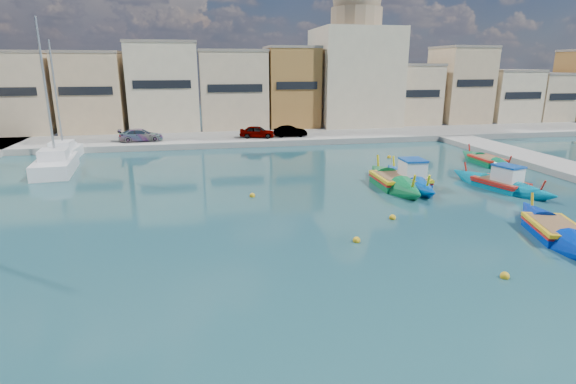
{
  "coord_description": "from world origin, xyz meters",
  "views": [
    {
      "loc": [
        -10.15,
        -17.16,
        8.07
      ],
      "look_at": [
        -5.53,
        6.0,
        1.4
      ],
      "focal_mm": 28.0,
      "sensor_mm": 36.0,
      "label": 1
    }
  ],
  "objects_px": {
    "luzzu_green": "(393,182)",
    "luzzu_blue_south": "(555,232)",
    "yacht_north": "(68,151)",
    "church_block": "(355,63)",
    "yacht_midnorth": "(60,162)",
    "luzzu_turquoise_cabin": "(500,185)",
    "luzzu_cyan_mid": "(487,162)",
    "luzzu_blue_cabin": "(409,180)"
  },
  "relations": [
    {
      "from": "luzzu_cyan_mid",
      "to": "luzzu_blue_south",
      "type": "height_order",
      "value": "luzzu_blue_south"
    },
    {
      "from": "church_block",
      "to": "yacht_north",
      "type": "relative_size",
      "value": 1.74
    },
    {
      "from": "luzzu_cyan_mid",
      "to": "luzzu_blue_cabin",
      "type": "bearing_deg",
      "value": -152.12
    },
    {
      "from": "yacht_north",
      "to": "luzzu_cyan_mid",
      "type": "bearing_deg",
      "value": -17.07
    },
    {
      "from": "luzzu_green",
      "to": "luzzu_blue_cabin",
      "type": "bearing_deg",
      "value": 5.49
    },
    {
      "from": "luzzu_blue_cabin",
      "to": "luzzu_blue_south",
      "type": "height_order",
      "value": "luzzu_blue_cabin"
    },
    {
      "from": "luzzu_blue_cabin",
      "to": "yacht_north",
      "type": "height_order",
      "value": "yacht_north"
    },
    {
      "from": "luzzu_blue_south",
      "to": "church_block",
      "type": "bearing_deg",
      "value": 85.17
    },
    {
      "from": "church_block",
      "to": "luzzu_blue_south",
      "type": "xyz_separation_m",
      "value": [
        -3.35,
        -39.57,
        -8.15
      ]
    },
    {
      "from": "luzzu_cyan_mid",
      "to": "yacht_north",
      "type": "xyz_separation_m",
      "value": [
        -35.76,
        10.98,
        0.19
      ]
    },
    {
      "from": "luzzu_turquoise_cabin",
      "to": "luzzu_cyan_mid",
      "type": "height_order",
      "value": "luzzu_turquoise_cabin"
    },
    {
      "from": "yacht_midnorth",
      "to": "luzzu_blue_cabin",
      "type": "bearing_deg",
      "value": -22.93
    },
    {
      "from": "luzzu_turquoise_cabin",
      "to": "luzzu_blue_cabin",
      "type": "height_order",
      "value": "luzzu_blue_cabin"
    },
    {
      "from": "luzzu_cyan_mid",
      "to": "yacht_midnorth",
      "type": "bearing_deg",
      "value": 170.75
    },
    {
      "from": "luzzu_cyan_mid",
      "to": "luzzu_turquoise_cabin",
      "type": "bearing_deg",
      "value": -118.82
    },
    {
      "from": "church_block",
      "to": "luzzu_turquoise_cabin",
      "type": "bearing_deg",
      "value": -90.61
    },
    {
      "from": "yacht_north",
      "to": "luzzu_blue_cabin",
      "type": "bearing_deg",
      "value": -31.53
    },
    {
      "from": "luzzu_blue_south",
      "to": "yacht_midnorth",
      "type": "xyz_separation_m",
      "value": [
        -28.07,
        21.26,
        0.24
      ]
    },
    {
      "from": "church_block",
      "to": "yacht_midnorth",
      "type": "distance_m",
      "value": 37.22
    },
    {
      "from": "luzzu_cyan_mid",
      "to": "yacht_midnorth",
      "type": "height_order",
      "value": "yacht_midnorth"
    },
    {
      "from": "church_block",
      "to": "luzzu_cyan_mid",
      "type": "relative_size",
      "value": 2.48
    },
    {
      "from": "church_block",
      "to": "luzzu_blue_cabin",
      "type": "bearing_deg",
      "value": -101.54
    },
    {
      "from": "church_block",
      "to": "luzzu_blue_south",
      "type": "relative_size",
      "value": 2.22
    },
    {
      "from": "church_block",
      "to": "luzzu_blue_south",
      "type": "distance_m",
      "value": 40.54
    },
    {
      "from": "yacht_north",
      "to": "yacht_midnorth",
      "type": "relative_size",
      "value": 0.88
    },
    {
      "from": "church_block",
      "to": "luzzu_green",
      "type": "xyz_separation_m",
      "value": [
        -7.15,
        -29.21,
        -8.11
      ]
    },
    {
      "from": "luzzu_cyan_mid",
      "to": "yacht_north",
      "type": "relative_size",
      "value": 0.7
    },
    {
      "from": "luzzu_green",
      "to": "yacht_midnorth",
      "type": "relative_size",
      "value": 0.71
    },
    {
      "from": "church_block",
      "to": "yacht_north",
      "type": "bearing_deg",
      "value": -157.9
    },
    {
      "from": "luzzu_cyan_mid",
      "to": "luzzu_green",
      "type": "height_order",
      "value": "luzzu_green"
    },
    {
      "from": "luzzu_blue_south",
      "to": "yacht_midnorth",
      "type": "relative_size",
      "value": 0.69
    },
    {
      "from": "luzzu_green",
      "to": "luzzu_blue_south",
      "type": "height_order",
      "value": "luzzu_green"
    },
    {
      "from": "luzzu_blue_cabin",
      "to": "luzzu_green",
      "type": "height_order",
      "value": "luzzu_blue_cabin"
    },
    {
      "from": "yacht_north",
      "to": "luzzu_green",
      "type": "bearing_deg",
      "value": -32.93
    },
    {
      "from": "luzzu_blue_south",
      "to": "luzzu_green",
      "type": "bearing_deg",
      "value": 110.16
    },
    {
      "from": "yacht_north",
      "to": "luzzu_blue_south",
      "type": "bearing_deg",
      "value": -42.69
    },
    {
      "from": "luzzu_turquoise_cabin",
      "to": "church_block",
      "type": "bearing_deg",
      "value": 89.39
    },
    {
      "from": "luzzu_green",
      "to": "luzzu_blue_south",
      "type": "distance_m",
      "value": 11.04
    },
    {
      "from": "luzzu_blue_south",
      "to": "yacht_north",
      "type": "distance_m",
      "value": 39.13
    },
    {
      "from": "church_block",
      "to": "luzzu_turquoise_cabin",
      "type": "xyz_separation_m",
      "value": [
        -0.33,
        -31.25,
        -8.09
      ]
    },
    {
      "from": "luzzu_green",
      "to": "yacht_north",
      "type": "bearing_deg",
      "value": 147.07
    },
    {
      "from": "luzzu_cyan_mid",
      "to": "luzzu_blue_south",
      "type": "relative_size",
      "value": 0.9
    }
  ]
}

